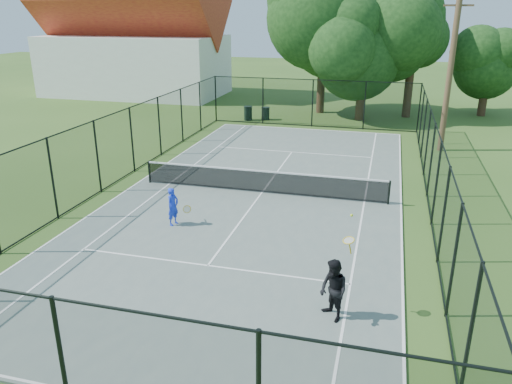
% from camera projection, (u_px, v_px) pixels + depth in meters
% --- Properties ---
extents(ground, '(120.00, 120.00, 0.00)m').
position_uv_depth(ground, '(262.00, 194.00, 20.37)').
color(ground, '#2F4F1B').
extents(tennis_court, '(11.00, 24.00, 0.06)m').
position_uv_depth(tennis_court, '(262.00, 193.00, 20.36)').
color(tennis_court, '#586761').
rests_on(tennis_court, ground).
extents(tennis_net, '(10.08, 0.08, 0.95)m').
position_uv_depth(tennis_net, '(262.00, 181.00, 20.18)').
color(tennis_net, black).
rests_on(tennis_net, tennis_court).
extents(fence, '(13.10, 26.10, 3.00)m').
position_uv_depth(fence, '(262.00, 159.00, 19.86)').
color(fence, black).
rests_on(fence, ground).
extents(tree_near_left, '(7.47, 7.47, 9.74)m').
position_uv_depth(tree_near_left, '(324.00, 26.00, 34.50)').
color(tree_near_left, '#332114').
rests_on(tree_near_left, ground).
extents(tree_near_mid, '(5.89, 5.89, 7.70)m').
position_uv_depth(tree_near_mid, '(364.00, 48.00, 32.48)').
color(tree_near_mid, '#332114').
rests_on(tree_near_mid, ground).
extents(tree_near_right, '(5.84, 5.84, 8.06)m').
position_uv_depth(tree_near_right, '(413.00, 41.00, 33.30)').
color(tree_near_right, '#332114').
rests_on(tree_near_right, ground).
extents(tree_far_right, '(4.60, 4.60, 6.08)m').
position_uv_depth(tree_far_right, '(489.00, 61.00, 34.19)').
color(tree_far_right, '#332114').
rests_on(tree_far_right, ground).
extents(building, '(15.30, 8.15, 11.87)m').
position_uv_depth(building, '(134.00, 36.00, 42.75)').
color(building, silver).
rests_on(building, ground).
extents(trash_bin_left, '(0.58, 0.58, 0.95)m').
position_uv_depth(trash_bin_left, '(248.00, 113.00, 33.86)').
color(trash_bin_left, black).
rests_on(trash_bin_left, ground).
extents(trash_bin_right, '(0.58, 0.58, 0.86)m').
position_uv_depth(trash_bin_right, '(265.00, 113.00, 33.98)').
color(trash_bin_right, black).
rests_on(trash_bin_right, ground).
extents(utility_pole, '(1.40, 0.30, 8.01)m').
position_uv_depth(utility_pole, '(450.00, 73.00, 25.32)').
color(utility_pole, '#4C3823').
rests_on(utility_pole, ground).
extents(player_blue, '(0.81, 0.56, 1.33)m').
position_uv_depth(player_blue, '(173.00, 206.00, 17.13)').
color(player_blue, '#1934D5').
rests_on(player_blue, tennis_court).
extents(player_black, '(0.94, 1.09, 2.53)m').
position_uv_depth(player_black, '(334.00, 290.00, 11.81)').
color(player_black, black).
rests_on(player_black, tennis_court).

